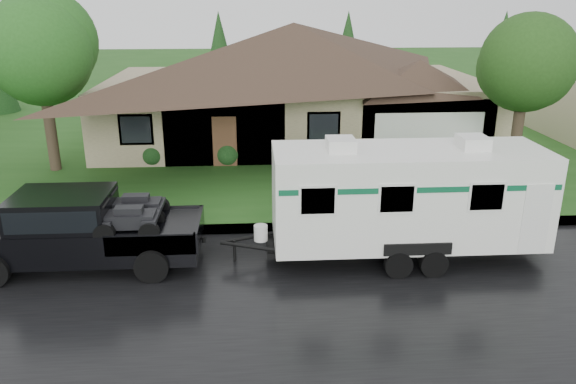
# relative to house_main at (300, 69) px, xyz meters

# --- Properties ---
(ground) EXTENTS (140.00, 140.00, 0.00)m
(ground) POSITION_rel_house_main_xyz_m (-2.29, -13.84, -3.59)
(ground) COLOR #214F18
(ground) RESTS_ON ground
(road) EXTENTS (140.00, 8.00, 0.01)m
(road) POSITION_rel_house_main_xyz_m (-2.29, -15.84, -3.59)
(road) COLOR black
(road) RESTS_ON ground
(curb) EXTENTS (140.00, 0.50, 0.15)m
(curb) POSITION_rel_house_main_xyz_m (-2.29, -11.59, -3.52)
(curb) COLOR gray
(curb) RESTS_ON ground
(lawn) EXTENTS (140.00, 26.00, 0.15)m
(lawn) POSITION_rel_house_main_xyz_m (-2.29, 1.16, -3.52)
(lawn) COLOR #214F18
(lawn) RESTS_ON ground
(house_main) EXTENTS (19.44, 10.80, 6.90)m
(house_main) POSITION_rel_house_main_xyz_m (0.00, 0.00, 0.00)
(house_main) COLOR gray
(house_main) RESTS_ON lawn
(tree_left_green) EXTENTS (4.11, 4.11, 6.81)m
(tree_left_green) POSITION_rel_house_main_xyz_m (-10.50, -4.93, 1.28)
(tree_left_green) COLOR #382B1E
(tree_left_green) RESTS_ON lawn
(tree_right_green) EXTENTS (3.70, 3.70, 6.13)m
(tree_right_green) POSITION_rel_house_main_xyz_m (7.65, -7.48, 0.81)
(tree_right_green) COLOR #382B1E
(tree_right_green) RESTS_ON lawn
(shrub_row) EXTENTS (13.60, 1.00, 1.00)m
(shrub_row) POSITION_rel_house_main_xyz_m (-0.29, -4.54, -2.94)
(shrub_row) COLOR #143814
(shrub_row) RESTS_ON lawn
(pickup_truck) EXTENTS (6.18, 2.35, 2.06)m
(pickup_truck) POSITION_rel_house_main_xyz_m (-7.05, -13.71, -2.49)
(pickup_truck) COLOR black
(pickup_truck) RESTS_ON ground
(travel_trailer) EXTENTS (7.62, 2.68, 3.42)m
(travel_trailer) POSITION_rel_house_main_xyz_m (1.76, -13.71, -1.78)
(travel_trailer) COLOR white
(travel_trailer) RESTS_ON ground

